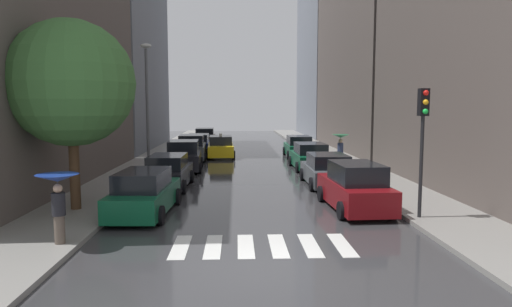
{
  "coord_description": "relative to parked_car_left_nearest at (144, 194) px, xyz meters",
  "views": [
    {
      "loc": [
        -0.69,
        -10.42,
        3.89
      ],
      "look_at": [
        0.57,
        19.39,
        0.77
      ],
      "focal_mm": 32.21,
      "sensor_mm": 36.0,
      "label": 1
    }
  ],
  "objects": [
    {
      "name": "pedestrian_near_tree",
      "position": [
        -1.51,
        -3.93,
        0.84
      ],
      "size": [
        1.13,
        1.13,
        1.9
      ],
      "rotation": [
        0.0,
        0.0,
        3.73
      ],
      "color": "brown",
      "rests_on": "sidewalk_left"
    },
    {
      "name": "parked_car_left_nearest",
      "position": [
        0.0,
        0.0,
        0.0
      ],
      "size": [
        2.15,
        4.79,
        1.61
      ],
      "rotation": [
        0.0,
        0.0,
        1.52
      ],
      "color": "#0C4C2D",
      "rests_on": "ground"
    },
    {
      "name": "parked_car_right_fourth",
      "position": [
        7.99,
        18.06,
        0.01
      ],
      "size": [
        2.06,
        4.55,
        1.63
      ],
      "rotation": [
        0.0,
        0.0,
        1.57
      ],
      "color": "#0C4C2D",
      "rests_on": "ground"
    },
    {
      "name": "pedestrian_foreground",
      "position": [
        9.66,
        11.4,
        0.84
      ],
      "size": [
        1.02,
        1.02,
        1.97
      ],
      "rotation": [
        0.0,
        0.0,
        6.03
      ],
      "color": "navy",
      "rests_on": "sidewalk_right"
    },
    {
      "name": "lamp_post_left",
      "position": [
        -1.55,
        9.03,
        3.46
      ],
      "size": [
        0.6,
        0.28,
        7.06
      ],
      "color": "#595B60",
      "rests_on": "sidewalk_left"
    },
    {
      "name": "parked_car_left_sixth",
      "position": [
        0.23,
        28.42,
        0.04
      ],
      "size": [
        2.21,
        4.59,
        1.71
      ],
      "rotation": [
        0.0,
        0.0,
        1.6
      ],
      "color": "brown",
      "rests_on": "ground"
    },
    {
      "name": "sidewalk_right",
      "position": [
        10.5,
        18.1,
        -0.68
      ],
      "size": [
        3.0,
        72.0,
        0.15
      ],
      "primitive_type": "cube",
      "color": "gray",
      "rests_on": "ground"
    },
    {
      "name": "sidewalk_left",
      "position": [
        -2.5,
        18.1,
        -0.68
      ],
      "size": [
        3.0,
        72.0,
        0.15
      ],
      "primitive_type": "cube",
      "color": "gray",
      "rests_on": "ground"
    },
    {
      "name": "building_left_near",
      "position": [
        -7.0,
        6.31,
        5.71
      ],
      "size": [
        6.0,
        20.47,
        12.93
      ],
      "primitive_type": "cube",
      "color": "#564C47",
      "rests_on": "ground"
    },
    {
      "name": "building_right_far",
      "position": [
        15.0,
        41.74,
        12.1
      ],
      "size": [
        6.0,
        16.68,
        25.71
      ],
      "primitive_type": "cube",
      "color": "slate",
      "rests_on": "ground"
    },
    {
      "name": "parked_car_left_fifth",
      "position": [
        0.11,
        22.04,
        -0.03
      ],
      "size": [
        2.12,
        4.78,
        1.53
      ],
      "rotation": [
        0.0,
        0.0,
        1.57
      ],
      "color": "navy",
      "rests_on": "ground"
    },
    {
      "name": "building_right_mid",
      "position": [
        15.0,
        23.01,
        11.65
      ],
      "size": [
        6.0,
        20.08,
        24.81
      ],
      "primitive_type": "cube",
      "color": "#564C47",
      "rests_on": "ground"
    },
    {
      "name": "parked_car_left_third",
      "position": [
        0.14,
        11.14,
        0.09
      ],
      "size": [
        2.33,
        4.4,
        1.82
      ],
      "rotation": [
        0.0,
        0.0,
        1.62
      ],
      "color": "black",
      "rests_on": "ground"
    },
    {
      "name": "taxi_midroad",
      "position": [
        2.1,
        18.25,
        0.01
      ],
      "size": [
        2.21,
        4.61,
        1.81
      ],
      "rotation": [
        0.0,
        0.0,
        1.61
      ],
      "color": "yellow",
      "rests_on": "ground"
    },
    {
      "name": "parked_car_right_second",
      "position": [
        7.7,
        5.61,
        -0.02
      ],
      "size": [
        2.17,
        4.6,
        1.56
      ],
      "rotation": [
        0.0,
        0.0,
        1.57
      ],
      "color": "#474C51",
      "rests_on": "ground"
    },
    {
      "name": "parked_car_right_third",
      "position": [
        7.79,
        11.42,
        0.01
      ],
      "size": [
        2.22,
        4.62,
        1.62
      ],
      "rotation": [
        0.0,
        0.0,
        1.59
      ],
      "color": "#0C4C2D",
      "rests_on": "ground"
    },
    {
      "name": "parked_car_left_fourth",
      "position": [
        0.09,
        16.63,
        0.09
      ],
      "size": [
        2.23,
        4.64,
        1.82
      ],
      "rotation": [
        0.0,
        0.0,
        1.6
      ],
      "color": "#474C51",
      "rests_on": "ground"
    },
    {
      "name": "crosswalk_stripes",
      "position": [
        4.0,
        -3.93,
        -0.75
      ],
      "size": [
        4.95,
        2.2,
        0.01
      ],
      "color": "silver",
      "rests_on": "ground"
    },
    {
      "name": "street_tree_left",
      "position": [
        -2.55,
        0.33,
        3.91
      ],
      "size": [
        4.49,
        4.49,
        6.77
      ],
      "color": "#513823",
      "rests_on": "sidewalk_left"
    },
    {
      "name": "ground_plane",
      "position": [
        4.0,
        18.1,
        -0.78
      ],
      "size": [
        28.0,
        72.0,
        0.04
      ],
      "primitive_type": "cube",
      "color": "#353537"
    },
    {
      "name": "parked_car_left_second",
      "position": [
        0.08,
        5.23,
        -0.0
      ],
      "size": [
        2.07,
        4.67,
        1.6
      ],
      "rotation": [
        0.0,
        0.0,
        1.56
      ],
      "color": "black",
      "rests_on": "ground"
    },
    {
      "name": "traffic_light_right_corner",
      "position": [
        9.45,
        -1.44,
        2.53
      ],
      "size": [
        0.3,
        0.42,
        4.3
      ],
      "color": "black",
      "rests_on": "sidewalk_right"
    },
    {
      "name": "building_left_mid",
      "position": [
        -7.0,
        25.54,
        8.91
      ],
      "size": [
        6.0,
        17.06,
        19.34
      ],
      "primitive_type": "cube",
      "color": "slate",
      "rests_on": "ground"
    },
    {
      "name": "parked_car_right_nearest",
      "position": [
        7.71,
        0.39,
        0.07
      ],
      "size": [
        2.18,
        4.66,
        1.79
      ],
      "rotation": [
        0.0,
        0.0,
        1.62
      ],
      "color": "maroon",
      "rests_on": "ground"
    }
  ]
}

